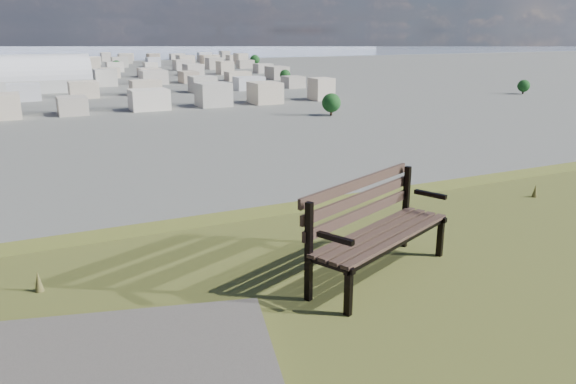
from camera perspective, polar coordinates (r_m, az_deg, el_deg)
park_bench at (r=5.23m, az=8.73°, el=-3.14°), size 1.77×1.18×0.89m
arena at (r=287.23m, az=-24.70°, el=10.25°), size 52.37×22.24×22.08m
city_blocks at (r=397.18m, az=-25.59°, el=11.12°), size 395.00×361.00×7.00m
bay_water at (r=902.42m, az=-26.12°, el=12.77°), size 2400.00×700.00×0.12m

